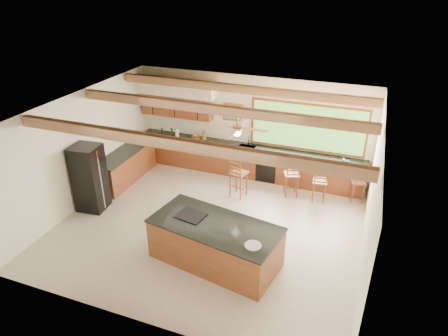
% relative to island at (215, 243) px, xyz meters
% --- Properties ---
extents(ground, '(7.20, 7.20, 0.00)m').
position_rel_island_xyz_m(ground, '(-0.62, 1.21, -0.48)').
color(ground, '#BAAE9A').
rests_on(ground, ground).
extents(room_shell, '(7.27, 6.54, 3.02)m').
position_rel_island_xyz_m(room_shell, '(-0.79, 1.86, 1.73)').
color(room_shell, white).
rests_on(room_shell, ground).
extents(counter_run, '(7.12, 3.10, 1.27)m').
position_rel_island_xyz_m(counter_run, '(-1.44, 3.73, -0.02)').
color(counter_run, brown).
rests_on(counter_run, ground).
extents(island, '(2.93, 1.75, 0.98)m').
position_rel_island_xyz_m(island, '(0.00, 0.00, 0.00)').
color(island, brown).
rests_on(island, ground).
extents(refrigerator, '(0.76, 0.74, 1.78)m').
position_rel_island_xyz_m(refrigerator, '(-3.84, 0.87, 0.41)').
color(refrigerator, black).
rests_on(refrigerator, ground).
extents(bar_stool_a, '(0.51, 0.51, 1.10)m').
position_rel_island_xyz_m(bar_stool_a, '(0.94, 3.28, 0.17)').
color(bar_stool_a, brown).
rests_on(bar_stool_a, ground).
extents(bar_stool_b, '(0.51, 0.51, 1.19)m').
position_rel_island_xyz_m(bar_stool_b, '(-0.42, 2.74, 0.22)').
color(bar_stool_b, brown).
rests_on(bar_stool_b, ground).
extents(bar_stool_c, '(0.41, 0.41, 1.02)m').
position_rel_island_xyz_m(bar_stool_c, '(1.72, 3.24, 0.12)').
color(bar_stool_c, brown).
rests_on(bar_stool_c, ground).
extents(bar_stool_d, '(0.45, 0.45, 1.01)m').
position_rel_island_xyz_m(bar_stool_d, '(2.68, 3.60, 0.12)').
color(bar_stool_d, brown).
rests_on(bar_stool_d, ground).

